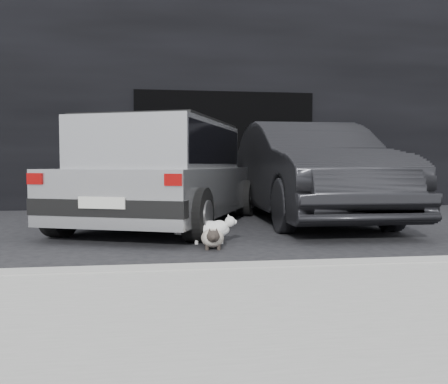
{
  "coord_description": "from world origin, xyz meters",
  "views": [
    {
      "loc": [
        -0.52,
        -6.53,
        0.96
      ],
      "look_at": [
        0.31,
        -0.69,
        0.63
      ],
      "focal_mm": 38.0,
      "sensor_mm": 36.0,
      "label": 1
    }
  ],
  "objects": [
    {
      "name": "silver_hatchback",
      "position": [
        -0.37,
        1.09,
        0.91
      ],
      "size": [
        3.52,
        4.92,
        1.66
      ],
      "rotation": [
        0.0,
        0.0,
        -0.38
      ],
      "color": "#B4B6B9",
      "rests_on": "ground"
    },
    {
      "name": "curb",
      "position": [
        1.0,
        -2.6,
        0.06
      ],
      "size": [
        18.0,
        0.25,
        0.12
      ],
      "primitive_type": "cube",
      "color": "#979691",
      "rests_on": "ground"
    },
    {
      "name": "sidewalk",
      "position": [
        1.0,
        -3.8,
        0.06
      ],
      "size": [
        18.0,
        2.2,
        0.11
      ],
      "primitive_type": "cube",
      "color": "#979691",
      "rests_on": "ground"
    },
    {
      "name": "cat_white",
      "position": [
        0.15,
        -0.75,
        0.18
      ],
      "size": [
        0.78,
        0.28,
        0.36
      ],
      "rotation": [
        0.0,
        0.0,
        -1.61
      ],
      "color": "white",
      "rests_on": "ground"
    },
    {
      "name": "cat_siamese",
      "position": [
        0.12,
        -1.12,
        0.12
      ],
      "size": [
        0.31,
        0.79,
        0.27
      ],
      "rotation": [
        0.0,
        0.0,
        3.05
      ],
      "color": "beige",
      "rests_on": "ground"
    },
    {
      "name": "second_car",
      "position": [
        2.09,
        1.44,
        0.86
      ],
      "size": [
        1.89,
        5.25,
        1.72
      ],
      "primitive_type": "imported",
      "rotation": [
        0.0,
        0.0,
        -0.01
      ],
      "color": "black",
      "rests_on": "ground"
    },
    {
      "name": "garage_opening",
      "position": [
        1.0,
        3.99,
        1.3
      ],
      "size": [
        4.0,
        0.1,
        2.6
      ],
      "primitive_type": "cube",
      "color": "black",
      "rests_on": "ground"
    },
    {
      "name": "building_facade",
      "position": [
        1.0,
        6.0,
        2.5
      ],
      "size": [
        34.0,
        4.0,
        5.0
      ],
      "primitive_type": "cube",
      "color": "black",
      "rests_on": "ground"
    },
    {
      "name": "ground",
      "position": [
        0.0,
        0.0,
        0.0
      ],
      "size": [
        80.0,
        80.0,
        0.0
      ],
      "primitive_type": "plane",
      "color": "black",
      "rests_on": "ground"
    }
  ]
}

